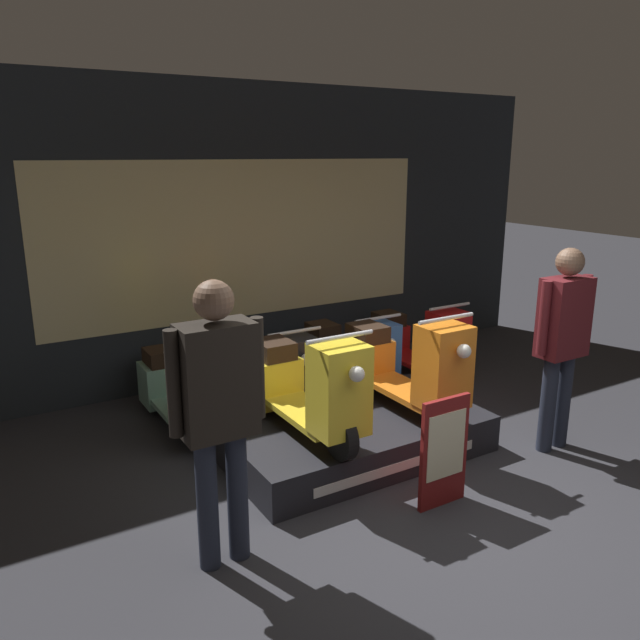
{
  "coord_description": "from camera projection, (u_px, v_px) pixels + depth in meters",
  "views": [
    {
      "loc": [
        -2.8,
        -2.64,
        2.46
      ],
      "look_at": [
        -0.02,
        1.98,
        1.02
      ],
      "focal_mm": 35.0,
      "sensor_mm": 36.0,
      "label": 1
    }
  ],
  "objects": [
    {
      "name": "shop_wall_back",
      "position": [
        244.0,
        235.0,
        6.81
      ],
      "size": [
        8.01,
        0.09,
        3.2
      ],
      "color": "#23282D",
      "rests_on": "ground_plane"
    },
    {
      "name": "scooter_backrow_3",
      "position": [
        417.0,
        344.0,
        7.05
      ],
      "size": [
        0.53,
        1.51,
        0.93
      ],
      "color": "black",
      "rests_on": "ground_plane"
    },
    {
      "name": "person_left_browsing",
      "position": [
        218.0,
        402.0,
        3.62
      ],
      "size": [
        0.6,
        0.24,
        1.79
      ],
      "color": "#232838",
      "rests_on": "ground_plane"
    },
    {
      "name": "scooter_backrow_2",
      "position": [
        349.0,
        357.0,
        6.59
      ],
      "size": [
        0.53,
        1.51,
        0.93
      ],
      "color": "black",
      "rests_on": "ground_plane"
    },
    {
      "name": "scooter_backrow_1",
      "position": [
        271.0,
        372.0,
        6.13
      ],
      "size": [
        0.53,
        1.51,
        0.93
      ],
      "color": "black",
      "rests_on": "ground_plane"
    },
    {
      "name": "person_right_browsing",
      "position": [
        563.0,
        334.0,
        5.13
      ],
      "size": [
        0.58,
        0.23,
        1.74
      ],
      "color": "#232838",
      "rests_on": "ground_plane"
    },
    {
      "name": "ground_plane",
      "position": [
        473.0,
        529.0,
        4.22
      ],
      "size": [
        30.0,
        30.0,
        0.0
      ],
      "primitive_type": "plane",
      "color": "#2D2D33"
    },
    {
      "name": "display_platform",
      "position": [
        354.0,
        435.0,
        5.27
      ],
      "size": [
        2.16,
        1.24,
        0.31
      ],
      "color": "black",
      "rests_on": "ground_plane"
    },
    {
      "name": "scooter_backrow_0",
      "position": [
        180.0,
        390.0,
        5.67
      ],
      "size": [
        0.53,
        1.51,
        0.93
      ],
      "color": "black",
      "rests_on": "ground_plane"
    },
    {
      "name": "scooter_display_right",
      "position": [
        403.0,
        366.0,
        5.36
      ],
      "size": [
        0.53,
        1.51,
        0.93
      ],
      "color": "black",
      "rests_on": "display_platform"
    },
    {
      "name": "scooter_display_left",
      "position": [
        305.0,
        387.0,
        4.87
      ],
      "size": [
        0.53,
        1.51,
        0.93
      ],
      "color": "black",
      "rests_on": "display_platform"
    },
    {
      "name": "price_sign_board",
      "position": [
        444.0,
        452.0,
        4.41
      ],
      "size": [
        0.41,
        0.04,
        0.82
      ],
      "color": "maroon",
      "rests_on": "ground_plane"
    }
  ]
}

